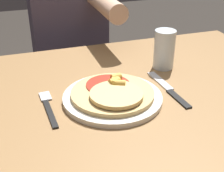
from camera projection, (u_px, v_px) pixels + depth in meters
name	position (u px, v px, depth m)	size (l,w,h in m)	color
dining_table	(107.00, 134.00, 0.87)	(1.26, 0.82, 0.75)	olive
plate	(112.00, 97.00, 0.83)	(0.26, 0.26, 0.01)	silver
pizza	(113.00, 92.00, 0.81)	(0.22, 0.22, 0.04)	tan
fork	(48.00, 106.00, 0.79)	(0.03, 0.18, 0.00)	black
knife	(169.00, 89.00, 0.87)	(0.03, 0.22, 0.00)	black
drinking_glass	(164.00, 49.00, 0.98)	(0.07, 0.07, 0.12)	silver
person_diner	(69.00, 38.00, 1.42)	(0.32, 0.52, 1.20)	#2D2D38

